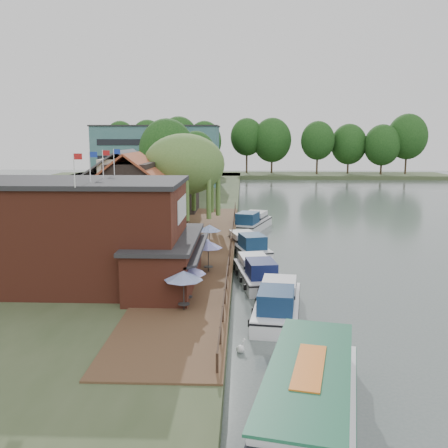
{
  "coord_description": "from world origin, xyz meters",
  "views": [
    {
      "loc": [
        -4.24,
        -34.03,
        11.19
      ],
      "look_at": [
        -6.0,
        12.0,
        3.0
      ],
      "focal_mm": 40.0,
      "sensor_mm": 36.0,
      "label": 1
    }
  ],
  "objects": [
    {
      "name": "ground",
      "position": [
        0.0,
        0.0,
        0.0
      ],
      "size": [
        260.0,
        260.0,
        0.0
      ],
      "primitive_type": "plane",
      "color": "#4C5854",
      "rests_on": "ground"
    },
    {
      "name": "land_bank",
      "position": [
        -30.0,
        35.0,
        0.5
      ],
      "size": [
        50.0,
        140.0,
        1.0
      ],
      "primitive_type": "cube",
      "color": "#384728",
      "rests_on": "ground"
    },
    {
      "name": "quay_deck",
      "position": [
        -8.0,
        10.0,
        1.05
      ],
      "size": [
        6.0,
        50.0,
        0.1
      ],
      "primitive_type": "cube",
      "color": "#47301E",
      "rests_on": "land_bank"
    },
    {
      "name": "quay_rail",
      "position": [
        -5.3,
        10.5,
        1.5
      ],
      "size": [
        0.2,
        49.0,
        1.0
      ],
      "primitive_type": null,
      "color": "black",
      "rests_on": "land_bank"
    },
    {
      "name": "pub",
      "position": [
        -14.0,
        -1.0,
        4.65
      ],
      "size": [
        20.0,
        11.0,
        7.3
      ],
      "primitive_type": null,
      "color": "maroon",
      "rests_on": "land_bank"
    },
    {
      "name": "hotel_block",
      "position": [
        -22.0,
        70.0,
        7.15
      ],
      "size": [
        25.4,
        12.4,
        12.3
      ],
      "primitive_type": null,
      "color": "#38666B",
      "rests_on": "land_bank"
    },
    {
      "name": "cottage_a",
      "position": [
        -15.0,
        14.0,
        5.25
      ],
      "size": [
        8.6,
        7.6,
        8.5
      ],
      "primitive_type": null,
      "color": "black",
      "rests_on": "land_bank"
    },
    {
      "name": "cottage_b",
      "position": [
        -18.0,
        24.0,
        5.25
      ],
      "size": [
        9.6,
        8.6,
        8.5
      ],
      "primitive_type": null,
      "color": "beige",
      "rests_on": "land_bank"
    },
    {
      "name": "cottage_c",
      "position": [
        -14.0,
        33.0,
        5.25
      ],
      "size": [
        7.6,
        7.6,
        8.5
      ],
      "primitive_type": null,
      "color": "black",
      "rests_on": "land_bank"
    },
    {
      "name": "willow",
      "position": [
        -10.5,
        19.0,
        6.21
      ],
      "size": [
        8.6,
        8.6,
        10.43
      ],
      "primitive_type": null,
      "color": "#476B2D",
      "rests_on": "land_bank"
    },
    {
      "name": "umbrella_0",
      "position": [
        -7.65,
        -6.24,
        2.29
      ],
      "size": [
        2.28,
        2.28,
        2.38
      ],
      "primitive_type": null,
      "color": "navy",
      "rests_on": "quay_deck"
    },
    {
      "name": "umbrella_1",
      "position": [
        -7.62,
        -4.92,
        2.29
      ],
      "size": [
        2.39,
        2.39,
        2.38
      ],
      "primitive_type": null,
      "color": "#1B1B94",
      "rests_on": "quay_deck"
    },
    {
      "name": "umbrella_2",
      "position": [
        -8.17,
        -0.68,
        2.29
      ],
      "size": [
        2.0,
        2.0,
        2.38
      ],
      "primitive_type": null,
      "color": "#1B1A91",
      "rests_on": "quay_deck"
    },
    {
      "name": "umbrella_3",
      "position": [
        -6.8,
        2.22,
        2.29
      ],
      "size": [
        2.16,
        2.16,
        2.38
      ],
      "primitive_type": null,
      "color": "#1C1D9B",
      "rests_on": "quay_deck"
    },
    {
      "name": "umbrella_4",
      "position": [
        -8.01,
        4.87,
        2.29
      ],
      "size": [
        2.32,
        2.32,
        2.38
      ],
      "primitive_type": null,
      "color": "navy",
      "rests_on": "quay_deck"
    },
    {
      "name": "umbrella_5",
      "position": [
        -7.16,
        8.94,
        2.29
      ],
      "size": [
        2.08,
        2.08,
        2.38
      ],
      "primitive_type": null,
      "color": "#1A4092",
      "rests_on": "quay_deck"
    },
    {
      "name": "cruiser_0",
      "position": [
        -2.03,
        -4.08,
        1.13
      ],
      "size": [
        4.2,
        9.71,
        2.26
      ],
      "primitive_type": null,
      "rotation": [
        0.0,
        0.0,
        -0.13
      ],
      "color": "white",
      "rests_on": "ground"
    },
    {
      "name": "cruiser_1",
      "position": [
        -3.13,
        3.13,
        1.08
      ],
      "size": [
        4.35,
        9.38,
        2.15
      ],
      "primitive_type": null,
      "rotation": [
        0.0,
        0.0,
        0.16
      ],
      "color": "silver",
      "rests_on": "ground"
    },
    {
      "name": "cruiser_2",
      "position": [
        -3.8,
        12.57,
        1.11
      ],
      "size": [
        5.42,
        9.71,
        2.21
      ],
      "primitive_type": null,
      "rotation": [
        0.0,
        0.0,
        0.28
      ],
      "color": "silver",
      "rests_on": "ground"
    },
    {
      "name": "cruiser_3",
      "position": [
        -3.13,
        25.19,
        1.17
      ],
      "size": [
        5.93,
        10.19,
        2.34
      ],
      "primitive_type": null,
      "rotation": [
        0.0,
        0.0,
        -0.31
      ],
      "color": "silver",
      "rests_on": "ground"
    },
    {
      "name": "tour_boat",
      "position": [
        -1.88,
        -17.35,
        1.42
      ],
      "size": [
        6.39,
        13.5,
        2.84
      ],
      "primitive_type": null,
      "rotation": [
        0.0,
        0.0,
        -0.22
      ],
      "color": "silver",
      "rests_on": "ground"
    },
    {
      "name": "swan",
      "position": [
        -4.32,
        -9.51,
        0.22
      ],
      "size": [
        0.44,
        0.44,
        0.44
      ],
      "primitive_type": "sphere",
      "color": "white",
      "rests_on": "ground"
    },
    {
      "name": "bank_tree_0",
      "position": [
        -16.07,
        43.7,
        7.41
      ],
      "size": [
        8.66,
        8.66,
        12.82
      ],
      "primitive_type": null,
      "color": "#143811",
      "rests_on": "land_bank"
    },
    {
      "name": "bank_tree_1",
      "position": [
        -12.24,
        50.93,
        6.49
      ],
      "size": [
        6.49,
        6.49,
        10.98
      ],
      "primitive_type": null,
      "color": "#143811",
      "rests_on": "land_bank"
    },
    {
      "name": "bank_tree_2",
      "position": [
        -18.72,
        56.72,
        7.22
      ],
      "size": [
        6.19,
        6.19,
        12.44
      ],
      "primitive_type": null,
      "color": "#143811",
      "rests_on": "land_bank"
    },
    {
      "name": "bank_tree_3",
      "position": [
        -16.87,
        78.27,
        6.53
      ],
      "size": [
        6.99,
        6.99,
        11.06
      ],
      "primitive_type": null,
      "color": "#143811",
      "rests_on": "land_bank"
    },
    {
      "name": "bank_tree_4",
      "position": [
        -16.94,
        86.7,
        7.04
      ],
      "size": [
        8.99,
        8.99,
        12.08
      ],
      "primitive_type": null,
      "color": "#143811",
      "rests_on": "land_bank"
    },
    {
      "name": "bank_tree_5",
      "position": [
        -13.61,
        94.85,
        7.39
      ],
      "size": [
        7.49,
        7.49,
        12.78
      ],
      "primitive_type": null,
      "color": "#143811",
      "rests_on": "land_bank"
    }
  ]
}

